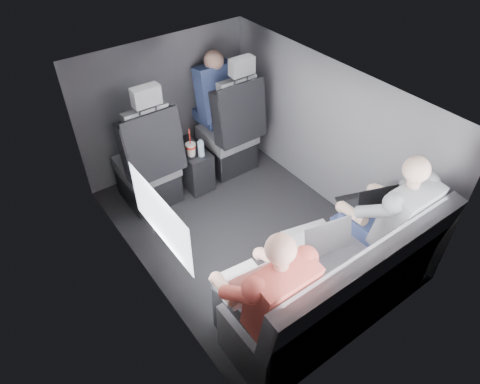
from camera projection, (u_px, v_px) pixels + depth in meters
floor at (245, 232)px, 3.80m from camera, size 2.60×2.60×0.00m
ceiling at (246, 93)px, 2.92m from camera, size 2.60×2.60×0.00m
panel_left at (141, 218)px, 2.96m from camera, size 0.02×2.60×1.35m
panel_right at (327, 135)px, 3.76m from camera, size 0.02×2.60×1.35m
panel_front at (166, 106)px, 4.16m from camera, size 1.80×0.02×1.35m
panel_back at (375, 278)px, 2.56m from camera, size 1.80×0.02×1.35m
side_window at (160, 218)px, 2.63m from camera, size 0.02×0.75×0.42m
seatbelt at (241, 107)px, 3.89m from camera, size 0.35×0.11×0.59m
front_seat_left at (149, 168)px, 3.85m from camera, size 0.52×0.58×1.26m
front_seat_right at (231, 135)px, 4.26m from camera, size 0.52×0.58×1.26m
center_console at (192, 166)px, 4.21m from camera, size 0.24×0.48×0.41m
rear_bench at (337, 289)px, 2.94m from camera, size 1.60×0.57×0.92m
soda_cup at (191, 149)px, 3.94m from camera, size 0.10×0.10×0.29m
water_bottle at (201, 148)px, 3.95m from camera, size 0.06×0.06×0.17m
laptop_white at (245, 282)px, 2.59m from camera, size 0.34×0.32×0.24m
laptop_silver at (317, 237)px, 2.87m from camera, size 0.39×0.38×0.25m
laptop_black at (367, 203)px, 3.15m from camera, size 0.37×0.38×0.23m
passenger_rear_left at (264, 294)px, 2.55m from camera, size 0.48×0.60×1.19m
passenger_rear_right at (386, 218)px, 3.04m from camera, size 0.49×0.61×1.20m
passenger_front_right at (215, 94)px, 4.19m from camera, size 0.38×0.38×0.75m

